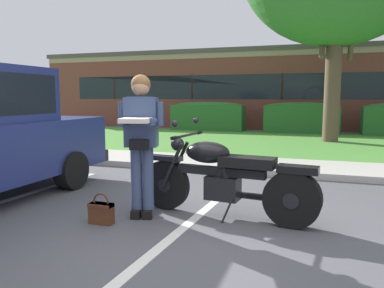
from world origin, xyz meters
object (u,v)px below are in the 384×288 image
rider_person (141,134)px  brick_building (288,90)px  hedge_left (208,116)px  motorcycle (232,179)px  handbag (101,211)px  hedge_center_left (301,117)px

rider_person → brick_building: 16.52m
hedge_left → brick_building: brick_building is taller
motorcycle → rider_person: 1.19m
motorcycle → hedge_left: size_ratio=0.74×
hedge_left → brick_building: (2.90, 5.47, 1.16)m
rider_person → handbag: 1.00m
hedge_left → brick_building: size_ratio=0.13×
handbag → hedge_left: 11.56m
hedge_left → hedge_center_left: bearing=0.0°
motorcycle → brick_building: size_ratio=0.09×
motorcycle → hedge_center_left: size_ratio=0.80×
motorcycle → handbag: motorcycle is taller
hedge_center_left → hedge_left: bearing=180.0°
motorcycle → rider_person: rider_person is taller
rider_person → hedge_left: 11.26m
motorcycle → rider_person: size_ratio=1.31×
motorcycle → handbag: bearing=-154.4°
motorcycle → handbag: 1.56m
rider_person → hedge_center_left: rider_person is taller
rider_person → handbag: rider_person is taller
hedge_center_left → motorcycle: bearing=-92.4°
motorcycle → rider_person: bearing=-164.1°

